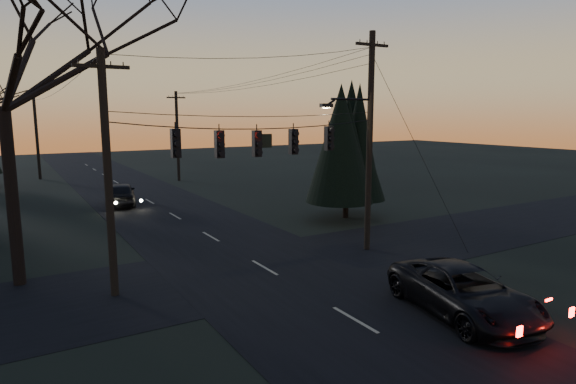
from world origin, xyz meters
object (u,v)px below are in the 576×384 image
utility_pole_far_l (40,179)px  utility_pole_right (367,249)px  utility_pole_left (115,295)px  evergreen_right (347,148)px  sedan_oncoming_a (121,194)px  suv_near (464,292)px  utility_pole_far_r (179,180)px

utility_pole_far_l → utility_pole_right: bearing=-72.3°
utility_pole_right → utility_pole_left: utility_pole_right is taller
utility_pole_right → evergreen_right: size_ratio=1.33×
evergreen_right → sedan_oncoming_a: bearing=134.5°
suv_near → sedan_oncoming_a: bearing=113.1°
utility_pole_right → evergreen_right: 8.35m
sedan_oncoming_a → utility_pole_far_r: bearing=-114.6°
utility_pole_left → utility_pole_far_r: 30.27m
evergreen_right → sedan_oncoming_a: (-11.11, 11.30, -3.53)m
suv_near → sedan_oncoming_a: 25.52m
utility_pole_right → evergreen_right: evergreen_right is taller
utility_pole_right → utility_pole_far_r: size_ratio=1.18×
sedan_oncoming_a → suv_near: bearing=113.4°
utility_pole_far_r → suv_near: size_ratio=1.53×
utility_pole_far_r → evergreen_right: size_ratio=1.13×
utility_pole_far_l → suv_near: utility_pole_far_l is taller
utility_pole_left → utility_pole_far_r: size_ratio=1.00×
suv_near → sedan_oncoming_a: sedan_oncoming_a is taller
utility_pole_right → utility_pole_far_l: utility_pole_right is taller
utility_pole_left → utility_pole_far_r: same height
utility_pole_far_l → suv_near: bearing=-78.0°
evergreen_right → suv_near: evergreen_right is taller
utility_pole_right → utility_pole_far_l: (-11.50, 36.00, 0.00)m
utility_pole_far_r → utility_pole_far_l: (-11.50, 8.00, 0.00)m
utility_pole_far_r → utility_pole_far_l: bearing=145.2°
sedan_oncoming_a → utility_pole_right: bearing=124.9°
utility_pole_left → sedan_oncoming_a: size_ratio=1.78×
utility_pole_left → evergreen_right: bearing=22.5°
utility_pole_far_l → sedan_oncoming_a: utility_pole_far_l is taller
utility_pole_far_r → sedan_oncoming_a: size_ratio=1.78×
utility_pole_right → utility_pole_far_r: 28.00m
utility_pole_right → evergreen_right: (3.50, 6.21, 4.34)m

